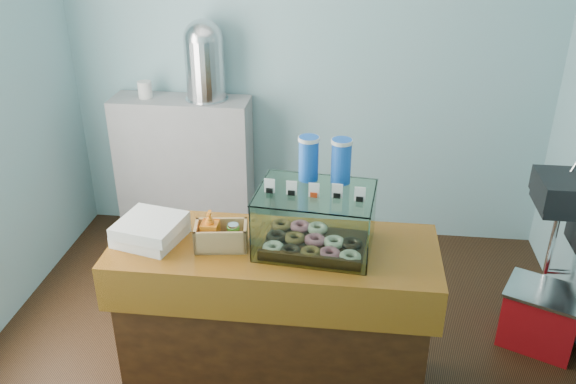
# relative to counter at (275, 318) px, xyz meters

# --- Properties ---
(ground) EXTENTS (3.50, 3.50, 0.00)m
(ground) POSITION_rel_counter_xyz_m (0.00, 0.25, -0.46)
(ground) COLOR black
(ground) RESTS_ON ground
(room_shell) EXTENTS (3.54, 3.04, 2.82)m
(room_shell) POSITION_rel_counter_xyz_m (0.03, 0.26, 1.25)
(room_shell) COLOR #84BBC1
(room_shell) RESTS_ON ground
(counter) EXTENTS (1.60, 0.60, 0.90)m
(counter) POSITION_rel_counter_xyz_m (0.00, 0.00, 0.00)
(counter) COLOR #43210C
(counter) RESTS_ON ground
(back_shelf) EXTENTS (1.00, 0.32, 1.10)m
(back_shelf) POSITION_rel_counter_xyz_m (-0.90, 1.57, 0.09)
(back_shelf) COLOR #949497
(back_shelf) RESTS_ON ground
(display_case) EXTENTS (0.58, 0.45, 0.52)m
(display_case) POSITION_rel_counter_xyz_m (0.20, 0.04, 0.61)
(display_case) COLOR #34190F
(display_case) RESTS_ON counter
(condiment_crate) EXTENTS (0.27, 0.18, 0.19)m
(condiment_crate) POSITION_rel_counter_xyz_m (-0.26, -0.04, 0.51)
(condiment_crate) COLOR tan
(condiment_crate) RESTS_ON counter
(pastry_boxes) EXTENTS (0.36, 0.36, 0.12)m
(pastry_boxes) POSITION_rel_counter_xyz_m (-0.61, -0.02, 0.50)
(pastry_boxes) COLOR silver
(pastry_boxes) RESTS_ON counter
(coffee_urn) EXTENTS (0.31, 0.31, 0.57)m
(coffee_urn) POSITION_rel_counter_xyz_m (-0.70, 1.59, 0.94)
(coffee_urn) COLOR silver
(coffee_urn) RESTS_ON back_shelf
(red_cooler) EXTENTS (0.53, 0.48, 0.38)m
(red_cooler) POSITION_rel_counter_xyz_m (1.51, 0.53, -0.27)
(red_cooler) COLOR #B40E14
(red_cooler) RESTS_ON ground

